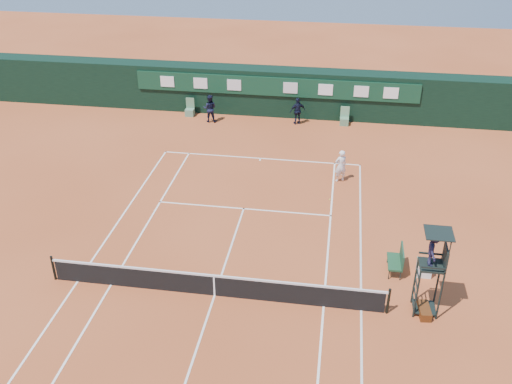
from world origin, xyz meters
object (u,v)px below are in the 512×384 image
(umpire_chair, at_px, (433,256))
(player_bench, at_px, (398,259))
(player, at_px, (341,166))
(cooler, at_px, (424,268))
(tennis_net, at_px, (214,285))

(umpire_chair, relative_size, player_bench, 2.85)
(umpire_chair, xyz_separation_m, player, (-3.29, 9.58, -1.59))
(cooler, height_order, player, player)
(player_bench, relative_size, player, 0.69)
(tennis_net, relative_size, umpire_chair, 3.77)
(player_bench, distance_m, cooler, 1.09)
(umpire_chair, distance_m, cooler, 3.07)
(umpire_chair, height_order, cooler, umpire_chair)
(player_bench, bearing_deg, player, 108.50)
(cooler, bearing_deg, player, 115.41)
(tennis_net, bearing_deg, player_bench, 20.50)
(player_bench, distance_m, player, 7.75)
(umpire_chair, relative_size, player, 1.97)
(tennis_net, distance_m, umpire_chair, 7.97)
(player, bearing_deg, player_bench, 81.59)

